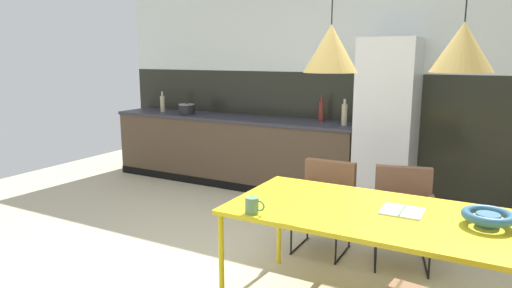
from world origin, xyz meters
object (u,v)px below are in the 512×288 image
(cooking_pot, at_px, (187,109))
(bottle_wine_green, at_px, (163,103))
(dining_table, at_px, (381,218))
(pendant_lamp_over_table_near, at_px, (331,48))
(fruit_bowl, at_px, (488,217))
(refrigerator_column, at_px, (387,125))
(armchair_by_stool, at_px, (403,205))
(bottle_spice_small, at_px, (321,111))
(mug_dark_espresso, at_px, (252,205))
(bottle_vinegar_dark, at_px, (344,114))
(pendant_lamp_over_table_far, at_px, (463,47))
(armchair_near_window, at_px, (325,195))
(open_book, at_px, (402,211))

(cooking_pot, height_order, bottle_wine_green, bottle_wine_green)
(dining_table, distance_m, pendant_lamp_over_table_near, 1.11)
(cooking_pot, bearing_deg, fruit_bowl, -29.74)
(fruit_bowl, relative_size, bottle_wine_green, 1.00)
(refrigerator_column, height_order, pendant_lamp_over_table_near, pendant_lamp_over_table_near)
(armchair_by_stool, bearing_deg, bottle_spice_small, -63.54)
(mug_dark_espresso, distance_m, bottle_vinegar_dark, 2.72)
(bottle_vinegar_dark, bearing_deg, dining_table, -66.68)
(armchair_by_stool, distance_m, bottle_vinegar_dark, 1.73)
(bottle_spice_small, xyz_separation_m, pendant_lamp_over_table_far, (1.71, -2.45, 0.71))
(bottle_spice_small, bearing_deg, armchair_near_window, -67.84)
(cooking_pot, bearing_deg, pendant_lamp_over_table_far, -31.85)
(mug_dark_espresso, distance_m, cooking_pot, 3.61)
(bottle_vinegar_dark, distance_m, pendant_lamp_over_table_near, 2.43)
(pendant_lamp_over_table_near, bearing_deg, bottle_wine_green, 145.67)
(open_book, height_order, bottle_spice_small, bottle_spice_small)
(bottle_wine_green, xyz_separation_m, pendant_lamp_over_table_far, (4.04, -2.28, 0.72))
(cooking_pot, bearing_deg, refrigerator_column, 2.20)
(fruit_bowl, height_order, pendant_lamp_over_table_far, pendant_lamp_over_table_far)
(mug_dark_espresso, bearing_deg, armchair_by_stool, 64.03)
(fruit_bowl, relative_size, cooking_pot, 1.32)
(refrigerator_column, distance_m, bottle_wine_green, 3.15)
(armchair_near_window, height_order, pendant_lamp_over_table_far, pendant_lamp_over_table_far)
(cooking_pot, relative_size, pendant_lamp_over_table_near, 0.16)
(refrigerator_column, distance_m, cooking_pot, 2.68)
(open_book, height_order, mug_dark_espresso, mug_dark_espresso)
(armchair_near_window, bearing_deg, cooking_pot, -28.40)
(armchair_by_stool, bearing_deg, dining_table, 78.31)
(armchair_by_stool, xyz_separation_m, cooking_pot, (-3.14, 1.26, 0.48))
(fruit_bowl, xyz_separation_m, bottle_wine_green, (-4.25, 2.22, 0.24))
(armchair_by_stool, bearing_deg, pendant_lamp_over_table_near, 55.20)
(dining_table, distance_m, open_book, 0.14)
(mug_dark_espresso, xyz_separation_m, cooking_pot, (-2.48, 2.62, 0.19))
(pendant_lamp_over_table_far, bearing_deg, bottle_wine_green, 150.55)
(armchair_near_window, height_order, bottle_vinegar_dark, bottle_vinegar_dark)
(bottle_spice_small, height_order, bottle_wine_green, bottle_spice_small)
(cooking_pot, distance_m, bottle_spice_small, 1.87)
(fruit_bowl, height_order, bottle_spice_small, bottle_spice_small)
(armchair_by_stool, bearing_deg, mug_dark_espresso, 49.81)
(dining_table, height_order, pendant_lamp_over_table_far, pendant_lamp_over_table_far)
(refrigerator_column, height_order, mug_dark_espresso, refrigerator_column)
(fruit_bowl, bearing_deg, bottle_wine_green, 152.39)
(bottle_wine_green, bearing_deg, refrigerator_column, 0.64)
(dining_table, height_order, armchair_by_stool, armchair_by_stool)
(open_book, bearing_deg, dining_table, -148.03)
(refrigerator_column, bearing_deg, pendant_lamp_over_table_far, -68.98)
(cooking_pot, distance_m, pendant_lamp_over_table_far, 4.27)
(dining_table, distance_m, bottle_spice_small, 2.81)
(bottle_spice_small, xyz_separation_m, pendant_lamp_over_table_near, (0.94, -2.40, 0.71))
(pendant_lamp_over_table_near, bearing_deg, mug_dark_espresso, -125.49)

